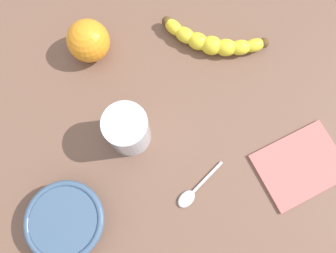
{
  "coord_description": "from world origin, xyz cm",
  "views": [
    {
      "loc": [
        -3.72,
        -23.39,
        62.12
      ],
      "look_at": [
        0.96,
        -9.24,
        5.0
      ],
      "focal_mm": 34.12,
      "sensor_mm": 36.0,
      "label": 1
    }
  ],
  "objects": [
    {
      "name": "ceramic_bowl",
      "position": [
        -20.8,
        -19.64,
        5.57
      ],
      "size": [
        13.5,
        13.5,
        4.27
      ],
      "color": "#3D5675",
      "rests_on": "wooden_tabletop"
    },
    {
      "name": "smoothie_glass",
      "position": [
        -6.2,
        -8.31,
        7.64
      ],
      "size": [
        7.77,
        7.77,
        9.51
      ],
      "color": "silver",
      "rests_on": "wooden_tabletop"
    },
    {
      "name": "wooden_tabletop",
      "position": [
        0.0,
        0.0,
        1.5
      ],
      "size": [
        120.0,
        120.0,
        3.0
      ],
      "primitive_type": "cube",
      "color": "brown",
      "rests_on": "ground"
    },
    {
      "name": "orange_fruit",
      "position": [
        -8.37,
        11.17,
        7.11
      ],
      "size": [
        8.21,
        8.21,
        8.21
      ],
      "primitive_type": "sphere",
      "color": "orange",
      "rests_on": "wooden_tabletop"
    },
    {
      "name": "banana",
      "position": [
        14.9,
        4.64,
        4.88
      ],
      "size": [
        19.08,
        13.11,
        3.75
      ],
      "rotation": [
        0.0,
        0.0,
        5.72
      ],
      "color": "yellow",
      "rests_on": "wooden_tabletop"
    },
    {
      "name": "teaspoon",
      "position": [
        0.61,
        -22.37,
        3.4
      ],
      "size": [
        10.67,
        6.31,
        0.8
      ],
      "rotation": [
        0.0,
        0.0,
        3.61
      ],
      "color": "silver",
      "rests_on": "wooden_tabletop"
    },
    {
      "name": "folded_napkin",
      "position": [
        22.02,
        -23.55,
        3.3
      ],
      "size": [
        17.07,
        13.75,
        0.6
      ],
      "primitive_type": "cube",
      "rotation": [
        0.0,
        0.0,
        0.14
      ],
      "color": "#BC6660",
      "rests_on": "wooden_tabletop"
    }
  ]
}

